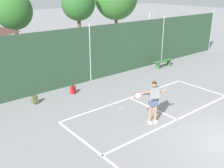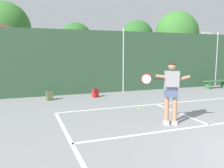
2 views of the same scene
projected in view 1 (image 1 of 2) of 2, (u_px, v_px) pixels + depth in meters
name	position (u px, v px, depth m)	size (l,w,h in m)	color
court_markings	(216.00, 137.00, 10.06)	(8.30, 11.10, 0.01)	white
chainlink_fence	(90.00, 54.00, 15.54)	(26.09, 0.09, 3.43)	#2D4C33
basketball_hoop	(152.00, 29.00, 20.54)	(0.90, 0.67, 3.55)	#9E9EA3
treeline_backdrop	(8.00, 2.00, 22.44)	(28.58, 4.55, 6.80)	brown
tennis_player	(153.00, 98.00, 10.75)	(1.39, 0.50, 1.85)	silver
tennis_ball	(121.00, 107.00, 12.46)	(0.07, 0.07, 0.07)	#CCE033
backpack_olive	(35.00, 100.00, 12.88)	(0.30, 0.27, 0.46)	#566038
backpack_red	(73.00, 90.00, 14.11)	(0.32, 0.31, 0.46)	maroon
courtside_bench	(163.00, 62.00, 18.65)	(1.60, 0.36, 0.48)	#336B38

